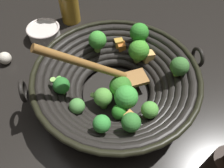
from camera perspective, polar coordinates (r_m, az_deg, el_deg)
The scene contains 4 objects.
ground_plane at distance 0.62m, azimuth 0.91°, elevation -2.67°, with size 4.00×4.00×0.00m, color black.
wok at distance 0.57m, azimuth 1.13°, elevation 0.98°, with size 0.44×0.42×0.23m.
prep_bowl at distance 0.80m, azimuth -16.98°, elevation 12.60°, with size 0.11×0.11×0.04m.
garlic_bulb at distance 0.76m, azimuth -25.66°, elevation 5.97°, with size 0.04×0.04×0.04m, color silver.
Camera 1 is at (0.22, 0.28, 0.50)m, focal length 35.81 mm.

